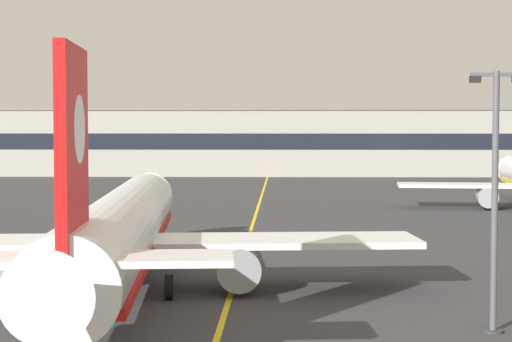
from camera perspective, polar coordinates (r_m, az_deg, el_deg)
name	(u,v)px	position (r m, az deg, el deg)	size (l,w,h in m)	color
taxiway_centreline	(245,250)	(61.39, -0.77, -5.31)	(0.30, 180.00, 0.01)	yellow
airliner_foreground	(121,230)	(45.79, -9.02, -3.93)	(32.27, 41.53, 11.65)	white
apron_lamp_post	(495,196)	(37.81, 15.69, -1.60)	(2.24, 0.90, 11.22)	#515156
safety_cone_by_nose_gear	(184,247)	(61.10, -4.87, -5.12)	(0.44, 0.44, 0.55)	orange
terminal_building	(284,142)	(155.78, 1.91, 1.96)	(136.34, 12.40, 12.15)	#9E998E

